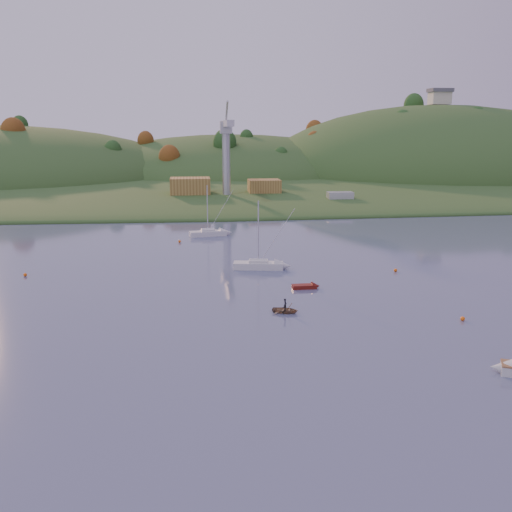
{
  "coord_description": "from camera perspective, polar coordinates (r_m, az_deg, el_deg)",
  "views": [
    {
      "loc": [
        -8.06,
        -37.58,
        21.04
      ],
      "look_at": [
        0.8,
        38.91,
        3.56
      ],
      "focal_mm": 40.0,
      "sensor_mm": 36.0,
      "label": 1
    }
  ],
  "objects": [
    {
      "name": "work_vessel",
      "position": [
        155.2,
        8.39,
        5.4
      ],
      "size": [
        15.81,
        5.69,
        4.06
      ],
      "rotation": [
        0.0,
        0.0,
        0.0
      ],
      "color": "slate",
      "rests_on": "ground"
    },
    {
      "name": "shore_slope",
      "position": [
        203.83,
        -4.33,
        6.83
      ],
      "size": [
        640.0,
        150.0,
        7.0
      ],
      "primitive_type": "ellipsoid",
      "color": "#274E1F",
      "rests_on": "ground"
    },
    {
      "name": "wharf",
      "position": [
        161.34,
        -1.92,
        5.72
      ],
      "size": [
        42.0,
        16.0,
        2.4
      ],
      "primitive_type": "cube",
      "color": "slate",
      "rests_on": "ground"
    },
    {
      "name": "red_tender",
      "position": [
        76.45,
        5.36,
        -3.04
      ],
      "size": [
        3.8,
        1.41,
        1.28
      ],
      "rotation": [
        0.0,
        0.0,
        0.04
      ],
      "color": "#62150E",
      "rests_on": "ground"
    },
    {
      "name": "canoe",
      "position": [
        66.4,
        2.93,
        -5.42
      ],
      "size": [
        3.59,
        3.07,
        0.63
      ],
      "primitive_type": "imported",
      "rotation": [
        0.0,
        0.0,
        1.22
      ],
      "color": "#896A4B",
      "rests_on": "ground"
    },
    {
      "name": "ground",
      "position": [
        43.81,
        5.02,
        -15.97
      ],
      "size": [
        500.0,
        500.0,
        0.0
      ],
      "primitive_type": "plane",
      "color": "#3E4B66",
      "rests_on": "ground"
    },
    {
      "name": "hill_right",
      "position": [
        255.26,
        17.39,
        7.48
      ],
      "size": [
        150.0,
        130.0,
        60.0
      ],
      "primitive_type": "ellipsoid",
      "color": "#274E1F",
      "rests_on": "ground"
    },
    {
      "name": "dock_crane",
      "position": [
        156.34,
        -2.97,
        11.35
      ],
      "size": [
        3.2,
        28.0,
        20.3
      ],
      "color": "#B7B7BC",
      "rests_on": "wharf"
    },
    {
      "name": "buoy_0",
      "position": [
        67.66,
        19.96,
        -5.91
      ],
      "size": [
        0.5,
        0.5,
        0.5
      ],
      "primitive_type": "sphere",
      "color": "#FF650D",
      "rests_on": "ground"
    },
    {
      "name": "hilltop_house",
      "position": [
        254.69,
        17.9,
        14.98
      ],
      "size": [
        9.0,
        7.0,
        6.45
      ],
      "color": "beige",
      "rests_on": "hill_right"
    },
    {
      "name": "buoy_3",
      "position": [
        106.93,
        -7.65,
        1.46
      ],
      "size": [
        0.5,
        0.5,
        0.5
      ],
      "primitive_type": "sphere",
      "color": "#FF650D",
      "rests_on": "ground"
    },
    {
      "name": "far_shore",
      "position": [
        268.52,
        -4.91,
        8.25
      ],
      "size": [
        620.0,
        220.0,
        1.5
      ],
      "primitive_type": "cube",
      "color": "#274E1F",
      "rests_on": "ground"
    },
    {
      "name": "sailboat_near",
      "position": [
        112.9,
        -4.83,
        2.35
      ],
      "size": [
        7.46,
        3.32,
        10.0
      ],
      "rotation": [
        0.0,
        0.0,
        0.17
      ],
      "color": "silver",
      "rests_on": "ground"
    },
    {
      "name": "shed_east",
      "position": [
        163.79,
        0.82,
        6.96
      ],
      "size": [
        9.0,
        7.0,
        4.0
      ],
      "primitive_type": "cube",
      "color": "olive",
      "rests_on": "wharf"
    },
    {
      "name": "shed_west",
      "position": [
        161.4,
        -6.6,
        6.93
      ],
      "size": [
        11.0,
        8.0,
        4.8
      ],
      "primitive_type": "cube",
      "color": "olive",
      "rests_on": "wharf"
    },
    {
      "name": "hill_center",
      "position": [
        249.13,
        -2.45,
        7.93
      ],
      "size": [
        140.0,
        120.0,
        36.0
      ],
      "primitive_type": "ellipsoid",
      "color": "#274E1F",
      "rests_on": "ground"
    },
    {
      "name": "sailboat_far",
      "position": [
        86.28,
        0.23,
        -0.86
      ],
      "size": [
        7.74,
        3.38,
        10.37
      ],
      "rotation": [
        0.0,
        0.0,
        -0.16
      ],
      "color": "silver",
      "rests_on": "ground"
    },
    {
      "name": "buoy_1",
      "position": [
        87.16,
        13.78,
        -1.39
      ],
      "size": [
        0.5,
        0.5,
        0.5
      ],
      "primitive_type": "sphere",
      "color": "#FF650D",
      "rests_on": "ground"
    },
    {
      "name": "paddler",
      "position": [
        66.27,
        2.94,
        -5.08
      ],
      "size": [
        0.5,
        0.61,
        1.44
      ],
      "primitive_type": "imported",
      "rotation": [
        0.0,
        0.0,
        1.22
      ],
      "color": "black",
      "rests_on": "ground"
    },
    {
      "name": "buoy_2",
      "position": [
        88.57,
        -22.09,
        -1.75
      ],
      "size": [
        0.5,
        0.5,
        0.5
      ],
      "primitive_type": "sphere",
      "color": "#FF650D",
      "rests_on": "ground"
    },
    {
      "name": "hillside_trees",
      "position": [
        223.71,
        -4.55,
        7.35
      ],
      "size": [
        280.0,
        50.0,
        32.0
      ],
      "primitive_type": null,
      "color": "#1F3F16",
      "rests_on": "ground"
    }
  ]
}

